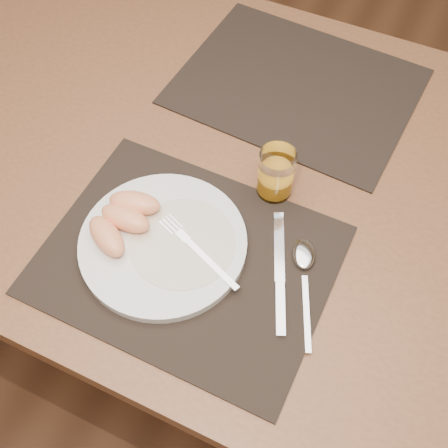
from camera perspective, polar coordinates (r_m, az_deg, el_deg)
ground at (r=1.66m, az=1.38°, el=-10.38°), size 5.00×5.00×0.00m
table at (r=1.08m, az=2.10°, el=3.34°), size 1.40×0.90×0.75m
placemat_near at (r=0.90m, az=-3.70°, el=-3.62°), size 0.45×0.35×0.00m
placemat_far at (r=1.15m, az=7.34°, el=13.70°), size 0.47×0.38×0.00m
plate at (r=0.91m, az=-6.21°, el=-1.96°), size 0.27×0.27×0.02m
plate_dressing at (r=0.89m, az=-4.27°, el=-1.88°), size 0.17×0.17×0.00m
fork at (r=0.89m, az=-3.20°, el=-2.23°), size 0.17×0.08×0.00m
knife at (r=0.88m, az=5.70°, el=-5.81°), size 0.10×0.21×0.01m
spoon at (r=0.89m, az=8.15°, el=-3.87°), size 0.10×0.18×0.01m
juice_glass at (r=0.94m, az=5.28°, el=4.97°), size 0.06×0.06×0.09m
grapefruit_wedges at (r=0.91m, az=-10.28°, el=0.51°), size 0.10×0.14×0.03m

